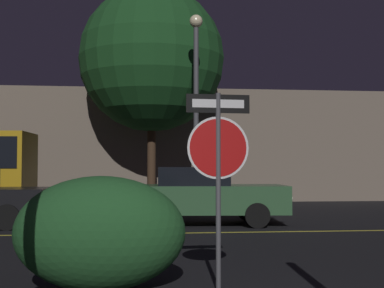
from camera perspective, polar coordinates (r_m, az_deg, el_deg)
road_center_stripe at (r=11.85m, az=-4.31°, el=-9.48°), size 32.34×0.12×0.01m
stop_sign at (r=6.31m, az=2.81°, el=-0.76°), size 0.76×0.07×2.32m
hedge_bush_2 at (r=6.42m, az=-9.75°, el=-9.35°), size 2.00×1.12×1.34m
passing_car_2 at (r=13.66m, az=0.63°, el=-5.49°), size 4.59×2.25×1.45m
street_lamp at (r=16.80m, az=0.44°, el=5.97°), size 0.41×0.41×6.25m
tree_0 at (r=20.63m, az=-4.31°, el=8.97°), size 5.51×5.51×8.32m
building_backdrop at (r=24.02m, az=-0.53°, el=-0.28°), size 21.55×3.36×4.78m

